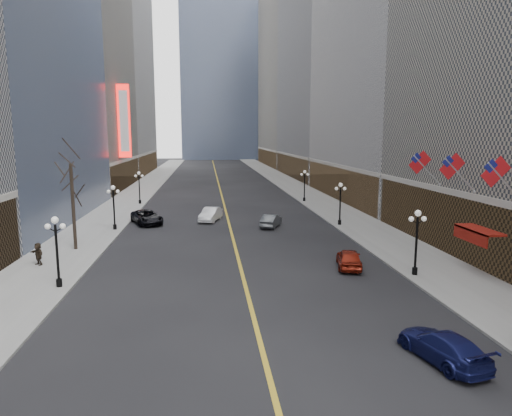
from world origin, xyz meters
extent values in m
cube|color=gray|center=(14.00, 70.00, 0.07)|extent=(6.00, 230.00, 0.15)
cube|color=gray|center=(-14.00, 70.00, 0.07)|extent=(6.00, 230.00, 0.15)
cube|color=gold|center=(0.00, 80.00, 0.01)|extent=(0.25, 200.00, 0.02)
cube|color=#473A2F|center=(18.40, 68.00, 2.60)|extent=(2.80, 35.00, 5.00)
cube|color=#969699|center=(30.00, 106.00, 24.00)|extent=(26.00, 40.00, 48.00)
cube|color=#473A2F|center=(18.40, 106.00, 2.60)|extent=(2.80, 39.00, 5.00)
cube|color=gray|center=(30.00, 149.00, 31.00)|extent=(26.00, 46.00, 62.00)
cube|color=#473A2F|center=(18.40, 149.00, 2.60)|extent=(2.80, 45.00, 5.00)
cube|color=gray|center=(-30.00, 87.00, 25.00)|extent=(26.00, 30.00, 50.00)
cube|color=#473A2F|center=(-18.40, 87.00, 2.60)|extent=(2.80, 29.00, 5.00)
cube|color=silver|center=(-30.00, 121.00, 36.00)|extent=(26.00, 38.00, 72.00)
cube|color=#473A2F|center=(-18.40, 121.00, 2.60)|extent=(2.80, 37.00, 5.00)
cylinder|color=black|center=(11.80, 30.00, 0.40)|extent=(0.36, 0.36, 0.50)
cylinder|color=black|center=(11.80, 30.00, 2.15)|extent=(0.16, 0.16, 4.00)
sphere|color=white|center=(11.80, 30.00, 4.45)|extent=(0.44, 0.44, 0.44)
sphere|color=white|center=(11.35, 30.00, 4.05)|extent=(0.36, 0.36, 0.36)
sphere|color=white|center=(12.25, 30.00, 4.05)|extent=(0.36, 0.36, 0.36)
cylinder|color=black|center=(11.80, 48.00, 0.40)|extent=(0.36, 0.36, 0.50)
cylinder|color=black|center=(11.80, 48.00, 2.15)|extent=(0.16, 0.16, 4.00)
sphere|color=white|center=(11.80, 48.00, 4.45)|extent=(0.44, 0.44, 0.44)
sphere|color=white|center=(11.35, 48.00, 4.05)|extent=(0.36, 0.36, 0.36)
sphere|color=white|center=(12.25, 48.00, 4.05)|extent=(0.36, 0.36, 0.36)
cylinder|color=black|center=(11.80, 66.00, 0.40)|extent=(0.36, 0.36, 0.50)
cylinder|color=black|center=(11.80, 66.00, 2.15)|extent=(0.16, 0.16, 4.00)
sphere|color=white|center=(11.80, 66.00, 4.45)|extent=(0.44, 0.44, 0.44)
sphere|color=white|center=(11.35, 66.00, 4.05)|extent=(0.36, 0.36, 0.36)
sphere|color=white|center=(12.25, 66.00, 4.05)|extent=(0.36, 0.36, 0.36)
cylinder|color=black|center=(-11.80, 30.00, 0.40)|extent=(0.36, 0.36, 0.50)
cylinder|color=black|center=(-11.80, 30.00, 2.15)|extent=(0.16, 0.16, 4.00)
sphere|color=white|center=(-11.80, 30.00, 4.45)|extent=(0.44, 0.44, 0.44)
sphere|color=white|center=(-12.25, 30.00, 4.05)|extent=(0.36, 0.36, 0.36)
sphere|color=white|center=(-11.35, 30.00, 4.05)|extent=(0.36, 0.36, 0.36)
cylinder|color=black|center=(-11.80, 48.00, 0.40)|extent=(0.36, 0.36, 0.50)
cylinder|color=black|center=(-11.80, 48.00, 2.15)|extent=(0.16, 0.16, 4.00)
sphere|color=white|center=(-11.80, 48.00, 4.45)|extent=(0.44, 0.44, 0.44)
sphere|color=white|center=(-12.25, 48.00, 4.05)|extent=(0.36, 0.36, 0.36)
sphere|color=white|center=(-11.35, 48.00, 4.05)|extent=(0.36, 0.36, 0.36)
cylinder|color=black|center=(-11.80, 66.00, 0.40)|extent=(0.36, 0.36, 0.50)
cylinder|color=black|center=(-11.80, 66.00, 2.15)|extent=(0.16, 0.16, 4.00)
sphere|color=white|center=(-11.80, 66.00, 4.45)|extent=(0.44, 0.44, 0.44)
sphere|color=white|center=(-12.25, 66.00, 4.05)|extent=(0.36, 0.36, 0.36)
sphere|color=white|center=(-11.35, 66.00, 4.05)|extent=(0.36, 0.36, 0.36)
cylinder|color=#B2B2B7|center=(15.80, 27.00, 6.80)|extent=(2.49, 0.12, 2.49)
cube|color=red|center=(15.15, 27.00, 7.45)|extent=(1.94, 0.04, 1.94)
cube|color=navy|center=(14.80, 27.00, 7.80)|extent=(0.88, 0.06, 0.88)
cylinder|color=#B2B2B7|center=(15.80, 32.00, 6.80)|extent=(2.49, 0.12, 2.49)
cube|color=red|center=(15.15, 32.00, 7.45)|extent=(1.94, 0.04, 1.94)
cube|color=navy|center=(14.80, 32.00, 7.80)|extent=(0.88, 0.06, 0.88)
cylinder|color=#B2B2B7|center=(15.80, 37.00, 6.80)|extent=(2.49, 0.12, 2.49)
cube|color=red|center=(15.15, 37.00, 7.45)|extent=(1.94, 0.04, 1.94)
cube|color=navy|center=(14.80, 37.00, 7.80)|extent=(0.88, 0.06, 0.88)
cube|color=maroon|center=(16.30, 30.00, 3.20)|extent=(1.40, 4.00, 0.15)
cube|color=maroon|center=(15.65, 30.00, 2.80)|extent=(0.10, 4.00, 0.90)
cube|color=red|center=(-15.90, 80.00, 12.00)|extent=(2.00, 0.50, 12.00)
cube|color=white|center=(-15.85, 80.00, 12.00)|extent=(1.40, 0.55, 10.00)
cylinder|color=#2D231C|center=(-13.50, 40.00, 3.75)|extent=(0.28, 0.28, 7.20)
imported|color=white|center=(-2.00, 52.39, 0.76)|extent=(2.90, 4.90, 1.53)
imported|color=black|center=(-9.00, 51.37, 0.77)|extent=(4.43, 6.10, 1.54)
imported|color=navy|center=(7.62, 18.47, 0.66)|extent=(2.86, 4.86, 1.32)
imported|color=maroon|center=(7.94, 32.55, 0.71)|extent=(2.55, 4.45, 1.43)
imported|color=#4A4E51|center=(4.36, 48.18, 0.68)|extent=(2.91, 4.38, 1.37)
imported|color=black|center=(-14.87, 35.28, 0.99)|extent=(1.44, 1.41, 1.69)
camera|label=1|loc=(-2.37, 1.01, 9.63)|focal=32.00mm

